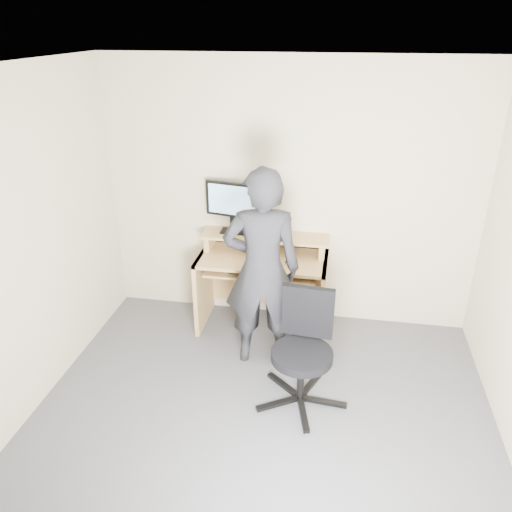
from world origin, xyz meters
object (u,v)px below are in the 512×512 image
(desk, at_px, (264,273))
(person, at_px, (262,270))
(monitor, at_px, (232,203))
(office_chair, at_px, (304,345))

(desk, bearing_deg, person, -82.56)
(desk, height_order, person, person)
(desk, xyz_separation_m, person, (0.08, -0.58, 0.33))
(desk, xyz_separation_m, monitor, (-0.32, 0.09, 0.66))
(monitor, xyz_separation_m, person, (0.39, -0.67, -0.33))
(desk, relative_size, monitor, 2.33)
(office_chair, xyz_separation_m, person, (-0.40, 0.45, 0.39))
(monitor, relative_size, person, 0.29)
(desk, distance_m, monitor, 0.73)
(person, bearing_deg, desk, -91.50)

